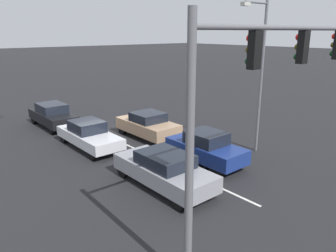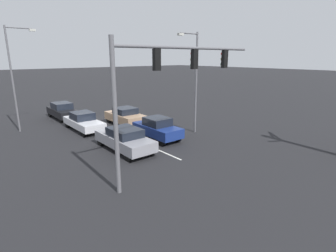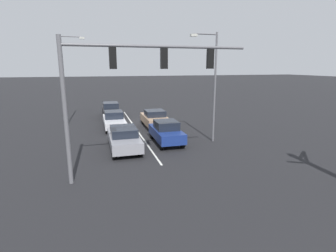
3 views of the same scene
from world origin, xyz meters
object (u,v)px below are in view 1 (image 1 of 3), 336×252
car_silver_midlane_second (89,135)px  traffic_signal_gantry (266,79)px  car_tan_leftlane_second (148,125)px  street_lamp_left_shoulder (259,68)px  car_black_midlane_third (53,115)px  car_navy_leftlane_front (206,148)px  car_gray_midlane_front (164,169)px

car_silver_midlane_second → traffic_signal_gantry: bearing=89.6°
car_silver_midlane_second → car_tan_leftlane_second: (-3.56, 0.63, 0.03)m
car_tan_leftlane_second → street_lamp_left_shoulder: (-2.85, 5.60, 3.64)m
traffic_signal_gantry → street_lamp_left_shoulder: (-6.50, -4.64, -0.55)m
car_black_midlane_third → traffic_signal_gantry: traffic_signal_gantry is taller
car_navy_leftlane_front → street_lamp_left_shoulder: street_lamp_left_shoulder is taller
car_black_midlane_third → traffic_signal_gantry: bearing=89.3°
car_navy_leftlane_front → car_silver_midlane_second: 6.58m
car_navy_leftlane_front → car_tan_leftlane_second: bearing=-93.9°
car_navy_leftlane_front → traffic_signal_gantry: bearing=57.2°
car_gray_midlane_front → car_navy_leftlane_front: bearing=-169.7°
car_navy_leftlane_front → car_silver_midlane_second: size_ratio=0.86×
car_silver_midlane_second → car_black_midlane_third: size_ratio=1.06×
car_black_midlane_third → car_navy_leftlane_front: bearing=105.7°
street_lamp_left_shoulder → car_gray_midlane_front: bearing=0.7°
car_navy_leftlane_front → street_lamp_left_shoulder: bearing=171.5°
car_black_midlane_third → traffic_signal_gantry: 16.74m
car_silver_midlane_second → traffic_signal_gantry: (0.08, 10.87, 4.22)m
car_tan_leftlane_second → car_navy_leftlane_front: bearing=86.1°
car_black_midlane_third → traffic_signal_gantry: (0.18, 16.22, 4.16)m
car_tan_leftlane_second → traffic_signal_gantry: size_ratio=0.47×
car_black_midlane_third → traffic_signal_gantry: size_ratio=0.50×
car_gray_midlane_front → car_black_midlane_third: car_black_midlane_third is taller
car_navy_leftlane_front → car_tan_leftlane_second: (-0.35, -5.12, -0.04)m
car_gray_midlane_front → car_black_midlane_third: bearing=-89.8°
car_gray_midlane_front → street_lamp_left_shoulder: street_lamp_left_shoulder is taller
car_tan_leftlane_second → car_gray_midlane_front: bearing=58.9°
car_navy_leftlane_front → car_silver_midlane_second: car_navy_leftlane_front is taller
car_gray_midlane_front → car_tan_leftlane_second: bearing=-121.1°
car_silver_midlane_second → street_lamp_left_shoulder: bearing=135.9°
car_tan_leftlane_second → car_black_midlane_third: (3.46, -5.98, 0.03)m
car_gray_midlane_front → car_black_midlane_third: size_ratio=1.08×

